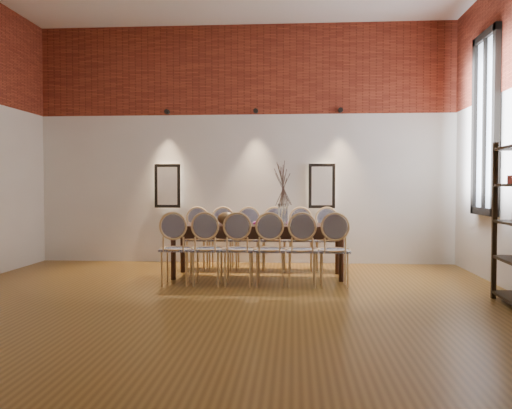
# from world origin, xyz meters

# --- Properties ---
(floor) EXTENTS (7.00, 7.00, 0.02)m
(floor) POSITION_xyz_m (0.00, 0.00, -0.01)
(floor) COLOR brown
(floor) RESTS_ON ground
(wall_back) EXTENTS (7.00, 0.10, 4.00)m
(wall_back) POSITION_xyz_m (0.00, 3.55, 2.00)
(wall_back) COLOR silver
(wall_back) RESTS_ON ground
(wall_front) EXTENTS (7.00, 0.10, 4.00)m
(wall_front) POSITION_xyz_m (0.00, -3.55, 2.00)
(wall_front) COLOR silver
(wall_front) RESTS_ON ground
(brick_band_back) EXTENTS (7.00, 0.02, 1.50)m
(brick_band_back) POSITION_xyz_m (0.00, 3.48, 3.25)
(brick_band_back) COLOR maroon
(brick_band_back) RESTS_ON ground
(niche_left) EXTENTS (0.36, 0.06, 0.66)m
(niche_left) POSITION_xyz_m (-1.30, 3.45, 1.30)
(niche_left) COLOR #FFEAC6
(niche_left) RESTS_ON wall_back
(niche_right) EXTENTS (0.36, 0.06, 0.66)m
(niche_right) POSITION_xyz_m (1.30, 3.45, 1.30)
(niche_right) COLOR #FFEAC6
(niche_right) RESTS_ON wall_back
(spot_fixture_left) EXTENTS (0.08, 0.10, 0.08)m
(spot_fixture_left) POSITION_xyz_m (-1.30, 3.42, 2.55)
(spot_fixture_left) COLOR black
(spot_fixture_left) RESTS_ON wall_back
(spot_fixture_mid) EXTENTS (0.08, 0.10, 0.08)m
(spot_fixture_mid) POSITION_xyz_m (0.20, 3.42, 2.55)
(spot_fixture_mid) COLOR black
(spot_fixture_mid) RESTS_ON wall_back
(spot_fixture_right) EXTENTS (0.08, 0.10, 0.08)m
(spot_fixture_right) POSITION_xyz_m (1.60, 3.42, 2.55)
(spot_fixture_right) COLOR black
(spot_fixture_right) RESTS_ON wall_back
(window_glass) EXTENTS (0.02, 0.78, 2.38)m
(window_glass) POSITION_xyz_m (3.46, 2.00, 2.15)
(window_glass) COLOR silver
(window_glass) RESTS_ON wall_right
(window_frame) EXTENTS (0.08, 0.90, 2.50)m
(window_frame) POSITION_xyz_m (3.44, 2.00, 2.15)
(window_frame) COLOR black
(window_frame) RESTS_ON wall_right
(window_mullion) EXTENTS (0.06, 0.06, 2.40)m
(window_mullion) POSITION_xyz_m (3.44, 2.00, 2.15)
(window_mullion) COLOR black
(window_mullion) RESTS_ON wall_right
(dining_table) EXTENTS (2.47, 0.80, 0.75)m
(dining_table) POSITION_xyz_m (0.33, 2.07, 0.38)
(dining_table) COLOR #32180F
(dining_table) RESTS_ON floor
(chair_near_a) EXTENTS (0.44, 0.44, 0.94)m
(chair_near_a) POSITION_xyz_m (-0.70, 1.40, 0.47)
(chair_near_a) COLOR #E2BC7D
(chair_near_a) RESTS_ON floor
(chair_near_b) EXTENTS (0.44, 0.44, 0.94)m
(chair_near_b) POSITION_xyz_m (-0.29, 1.40, 0.47)
(chair_near_b) COLOR #E2BC7D
(chair_near_b) RESTS_ON floor
(chair_near_c) EXTENTS (0.44, 0.44, 0.94)m
(chair_near_c) POSITION_xyz_m (0.12, 1.40, 0.47)
(chair_near_c) COLOR #E2BC7D
(chair_near_c) RESTS_ON floor
(chair_near_d) EXTENTS (0.44, 0.44, 0.94)m
(chair_near_d) POSITION_xyz_m (0.53, 1.40, 0.47)
(chair_near_d) COLOR #E2BC7D
(chair_near_d) RESTS_ON floor
(chair_near_e) EXTENTS (0.44, 0.44, 0.94)m
(chair_near_e) POSITION_xyz_m (0.94, 1.40, 0.47)
(chair_near_e) COLOR #E2BC7D
(chair_near_e) RESTS_ON floor
(chair_near_f) EXTENTS (0.44, 0.44, 0.94)m
(chair_near_f) POSITION_xyz_m (1.36, 1.40, 0.47)
(chair_near_f) COLOR #E2BC7D
(chair_near_f) RESTS_ON floor
(chair_far_a) EXTENTS (0.44, 0.44, 0.94)m
(chair_far_a) POSITION_xyz_m (-0.70, 2.75, 0.47)
(chair_far_a) COLOR #E2BC7D
(chair_far_a) RESTS_ON floor
(chair_far_b) EXTENTS (0.44, 0.44, 0.94)m
(chair_far_b) POSITION_xyz_m (-0.29, 2.75, 0.47)
(chair_far_b) COLOR #E2BC7D
(chair_far_b) RESTS_ON floor
(chair_far_c) EXTENTS (0.44, 0.44, 0.94)m
(chair_far_c) POSITION_xyz_m (0.12, 2.75, 0.47)
(chair_far_c) COLOR #E2BC7D
(chair_far_c) RESTS_ON floor
(chair_far_d) EXTENTS (0.44, 0.44, 0.94)m
(chair_far_d) POSITION_xyz_m (0.53, 2.75, 0.47)
(chair_far_d) COLOR #E2BC7D
(chair_far_d) RESTS_ON floor
(chair_far_e) EXTENTS (0.44, 0.44, 0.94)m
(chair_far_e) POSITION_xyz_m (0.94, 2.75, 0.47)
(chair_far_e) COLOR #E2BC7D
(chair_far_e) RESTS_ON floor
(chair_far_f) EXTENTS (0.44, 0.44, 0.94)m
(chair_far_f) POSITION_xyz_m (1.36, 2.75, 0.47)
(chair_far_f) COLOR #E2BC7D
(chair_far_f) RESTS_ON floor
(vase) EXTENTS (0.14, 0.14, 0.30)m
(vase) POSITION_xyz_m (0.68, 2.07, 0.90)
(vase) COLOR silver
(vase) RESTS_ON dining_table
(dried_branches) EXTENTS (0.50, 0.50, 0.70)m
(dried_branches) POSITION_xyz_m (0.68, 2.07, 1.35)
(dried_branches) COLOR #4C382C
(dried_branches) RESTS_ON vase
(bowl) EXTENTS (0.24, 0.24, 0.18)m
(bowl) POSITION_xyz_m (-0.13, 2.02, 0.84)
(bowl) COLOR #553A1C
(bowl) RESTS_ON dining_table
(book) EXTENTS (0.26, 0.18, 0.03)m
(book) POSITION_xyz_m (0.38, 2.20, 0.77)
(book) COLOR #961D7E
(book) RESTS_ON dining_table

